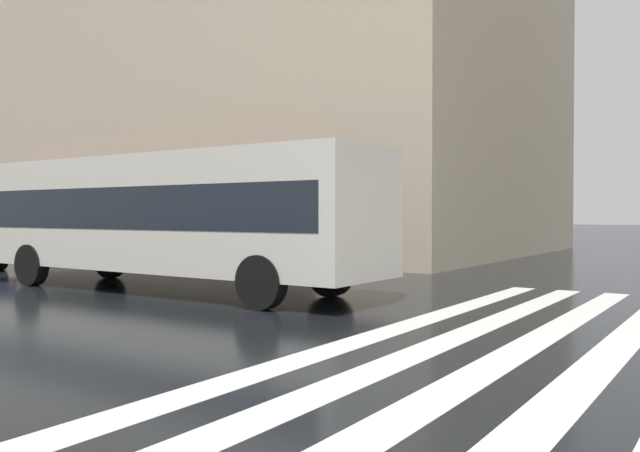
# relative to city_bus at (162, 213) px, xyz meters

# --- Properties ---
(zebra_crossing) EXTENTS (13.00, 5.50, 0.01)m
(zebra_crossing) POSITION_rel_city_bus_xyz_m (-1.50, -9.28, -1.76)
(zebra_crossing) COLOR silver
(zebra_crossing) RESTS_ON ground_plane
(haussmann_block_mid) EXTENTS (18.63, 24.53, 18.45)m
(haussmann_block_mid) POSITION_rel_city_bus_xyz_m (15.71, 8.74, 7.27)
(haussmann_block_mid) COLOR tan
(haussmann_block_mid) RESTS_ON ground_plane
(city_bus) EXTENTS (2.60, 11.00, 3.00)m
(city_bus) POSITION_rel_city_bus_xyz_m (0.00, 0.00, 0.00)
(city_bus) COLOR beige
(city_bus) RESTS_ON ground_plane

